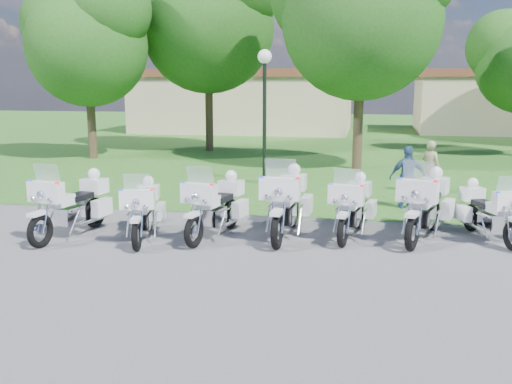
% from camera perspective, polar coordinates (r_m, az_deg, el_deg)
% --- Properties ---
extents(ground, '(100.00, 100.00, 0.00)m').
position_cam_1_polar(ground, '(11.16, -1.84, -5.91)').
color(ground, '#545459').
rests_on(ground, ground).
extents(grass_lawn, '(100.00, 48.00, 0.01)m').
position_cam_1_polar(grass_lawn, '(37.62, 7.61, 5.83)').
color(grass_lawn, '#305E1D').
rests_on(grass_lawn, ground).
extents(motorcycle_0, '(1.06, 2.44, 1.65)m').
position_cam_1_polar(motorcycle_0, '(12.75, -17.84, -1.13)').
color(motorcycle_0, black).
rests_on(motorcycle_0, ground).
extents(motorcycle_1, '(1.04, 2.19, 1.49)m').
position_cam_1_polar(motorcycle_1, '(12.12, -11.15, -1.72)').
color(motorcycle_1, black).
rests_on(motorcycle_1, ground).
extents(motorcycle_2, '(1.08, 2.37, 1.60)m').
position_cam_1_polar(motorcycle_2, '(12.12, -3.99, -1.31)').
color(motorcycle_2, black).
rests_on(motorcycle_2, ground).
extents(motorcycle_3, '(0.90, 2.63, 1.76)m').
position_cam_1_polar(motorcycle_3, '(12.14, 3.15, -0.96)').
color(motorcycle_3, black).
rests_on(motorcycle_3, ground).
extents(motorcycle_4, '(1.00, 2.31, 1.56)m').
position_cam_1_polar(motorcycle_4, '(12.29, 9.68, -1.36)').
color(motorcycle_4, black).
rests_on(motorcycle_4, ground).
extents(motorcycle_5, '(1.35, 2.50, 1.74)m').
position_cam_1_polar(motorcycle_5, '(12.41, 16.65, -1.19)').
color(motorcycle_5, black).
rests_on(motorcycle_5, ground).
extents(motorcycle_6, '(1.18, 2.06, 1.45)m').
position_cam_1_polar(motorcycle_6, '(12.82, 22.23, -1.73)').
color(motorcycle_6, black).
rests_on(motorcycle_6, ground).
extents(lamp_post, '(0.44, 0.44, 4.25)m').
position_cam_1_polar(lamp_post, '(18.19, 0.87, 10.79)').
color(lamp_post, black).
rests_on(lamp_post, ground).
extents(tree_0, '(5.94, 5.07, 7.91)m').
position_cam_1_polar(tree_0, '(25.75, -16.62, 14.89)').
color(tree_0, '#38281C').
rests_on(tree_0, ground).
extents(tree_1, '(7.28, 6.21, 9.70)m').
position_cam_1_polar(tree_1, '(27.76, -4.95, 17.42)').
color(tree_1, '#38281C').
rests_on(tree_1, ground).
extents(tree_2, '(6.85, 5.84, 9.13)m').
position_cam_1_polar(tree_2, '(22.06, 10.42, 18.02)').
color(tree_2, '#38281C').
rests_on(tree_2, ground).
extents(building_west, '(14.56, 8.32, 4.10)m').
position_cam_1_polar(building_west, '(39.34, -1.08, 9.15)').
color(building_west, '#C9B691').
rests_on(building_west, ground).
extents(building_east, '(11.44, 7.28, 4.10)m').
position_cam_1_polar(building_east, '(41.32, 23.55, 8.34)').
color(building_east, '#C9B691').
rests_on(building_east, ground).
extents(bystander_a, '(0.68, 0.64, 1.57)m').
position_cam_1_polar(bystander_a, '(17.46, 17.05, 2.35)').
color(bystander_a, '#968F65').
rests_on(bystander_a, ground).
extents(bystander_c, '(1.02, 0.59, 1.63)m').
position_cam_1_polar(bystander_c, '(15.28, 14.94, 1.42)').
color(bystander_c, '#33507C').
rests_on(bystander_c, ground).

